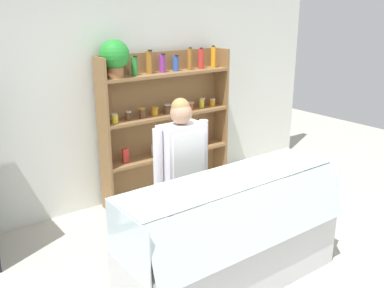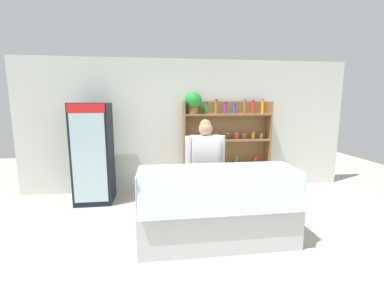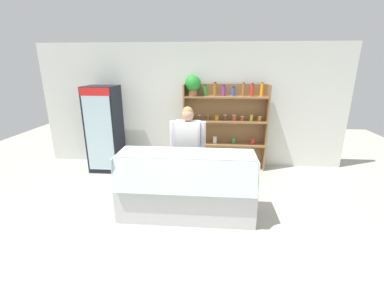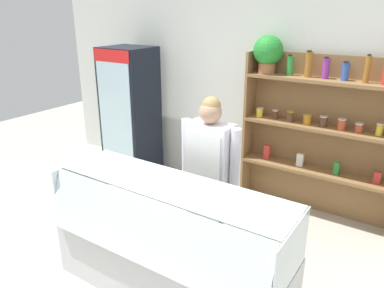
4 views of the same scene
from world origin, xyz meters
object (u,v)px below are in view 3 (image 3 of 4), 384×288
object	(u,v)px
shop_clerk	(188,144)
shelving_unit	(219,116)
deli_display_case	(186,196)
drinks_fridge	(105,129)

from	to	relation	value
shop_clerk	shelving_unit	bearing A→B (deg)	67.38
shelving_unit	deli_display_case	size ratio (longest dim) A/B	1.00
drinks_fridge	shop_clerk	world-z (taller)	drinks_fridge
shelving_unit	shop_clerk	distance (m)	1.45
drinks_fridge	deli_display_case	world-z (taller)	drinks_fridge
shelving_unit	drinks_fridge	bearing A→B (deg)	-172.69
drinks_fridge	shop_clerk	bearing A→B (deg)	-27.84
deli_display_case	shop_clerk	distance (m)	0.93
deli_display_case	drinks_fridge	bearing A→B (deg)	138.74
shop_clerk	deli_display_case	bearing A→B (deg)	-87.13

